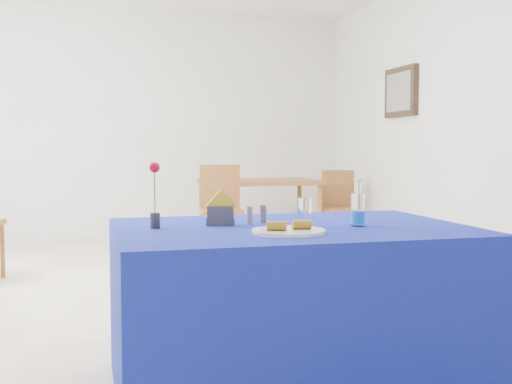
# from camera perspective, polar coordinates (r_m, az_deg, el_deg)

# --- Properties ---
(floor) EXTENTS (7.00, 7.00, 0.00)m
(floor) POSITION_cam_1_polar(r_m,az_deg,el_deg) (4.75, -5.52, -9.66)
(floor) COLOR beige
(floor) RESTS_ON ground
(room_shell) EXTENTS (7.00, 7.00, 7.00)m
(room_shell) POSITION_cam_1_polar(r_m,az_deg,el_deg) (4.66, -5.67, 11.71)
(room_shell) COLOR silver
(room_shell) RESTS_ON ground
(picture_frame) EXTENTS (0.06, 0.64, 0.52)m
(picture_frame) POSITION_cam_1_polar(r_m,az_deg,el_deg) (6.97, 12.78, 8.67)
(picture_frame) COLOR black
(picture_frame) RESTS_ON room_shell
(picture_art) EXTENTS (0.02, 0.52, 0.40)m
(picture_art) POSITION_cam_1_polar(r_m,az_deg,el_deg) (6.96, 12.59, 8.68)
(picture_art) COLOR #998C66
(picture_art) RESTS_ON room_shell
(plate) EXTENTS (0.31, 0.31, 0.01)m
(plate) POSITION_cam_1_polar(r_m,az_deg,el_deg) (2.71, 2.91, -3.51)
(plate) COLOR white
(plate) RESTS_ON blue_table
(drinking_glass) EXTENTS (0.07, 0.07, 0.13)m
(drinking_glass) POSITION_cam_1_polar(r_m,az_deg,el_deg) (2.94, 4.38, -1.80)
(drinking_glass) COLOR white
(drinking_glass) RESTS_ON blue_table
(salt_shaker) EXTENTS (0.03, 0.03, 0.08)m
(salt_shaker) POSITION_cam_1_polar(r_m,az_deg,el_deg) (3.00, -0.57, -2.09)
(salt_shaker) COLOR gray
(salt_shaker) RESTS_ON blue_table
(pepper_shaker) EXTENTS (0.03, 0.03, 0.08)m
(pepper_shaker) POSITION_cam_1_polar(r_m,az_deg,el_deg) (3.07, 0.62, -1.96)
(pepper_shaker) COLOR #5E5D62
(pepper_shaker) RESTS_ON blue_table
(blue_table) EXTENTS (1.60, 1.10, 0.76)m
(blue_table) POSITION_cam_1_polar(r_m,az_deg,el_deg) (3.02, 3.18, -10.22)
(blue_table) COLOR navy
(blue_table) RESTS_ON floor
(water_bottle) EXTENTS (0.07, 0.07, 0.21)m
(water_bottle) POSITION_cam_1_polar(r_m,az_deg,el_deg) (2.98, 9.05, -1.64)
(water_bottle) COLOR silver
(water_bottle) RESTS_ON blue_table
(napkin_holder) EXTENTS (0.15, 0.09, 0.16)m
(napkin_holder) POSITION_cam_1_polar(r_m,az_deg,el_deg) (2.98, -3.17, -2.02)
(napkin_holder) COLOR #343438
(napkin_holder) RESTS_ON blue_table
(rose_vase) EXTENTS (0.05, 0.05, 0.30)m
(rose_vase) POSITION_cam_1_polar(r_m,az_deg,el_deg) (2.88, -8.99, -0.41)
(rose_vase) COLOR #27282D
(rose_vase) RESTS_ON blue_table
(oak_table) EXTENTS (1.29, 0.83, 0.76)m
(oak_table) POSITION_cam_1_polar(r_m,az_deg,el_deg) (7.25, 0.30, 0.49)
(oak_table) COLOR brown
(oak_table) RESTS_ON floor
(chair_bg_left) EXTENTS (0.46, 0.46, 0.94)m
(chair_bg_left) POSITION_cam_1_polar(r_m,az_deg,el_deg) (6.64, -3.15, -0.99)
(chair_bg_left) COLOR brown
(chair_bg_left) RESTS_ON floor
(chair_bg_right) EXTENTS (0.43, 0.43, 0.86)m
(chair_bg_right) POSITION_cam_1_polar(r_m,az_deg,el_deg) (7.35, 7.45, -0.91)
(chair_bg_right) COLOR brown
(chair_bg_right) RESTS_ON floor
(banana_pieces) EXTENTS (0.20, 0.07, 0.04)m
(banana_pieces) POSITION_cam_1_polar(r_m,az_deg,el_deg) (2.69, 2.99, -2.97)
(banana_pieces) COLOR gold
(banana_pieces) RESTS_ON plate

